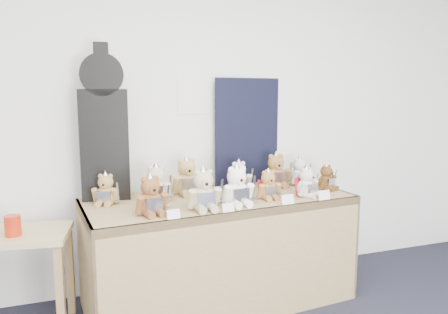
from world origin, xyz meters
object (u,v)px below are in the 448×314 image
object	(u,v)px
guitar_case	(104,125)
display_table	(224,223)
teddy_front_far_right	(307,183)
teddy_back_far_left	(106,191)
red_cup	(13,226)
teddy_back_end	(300,172)
teddy_back_centre_left	(187,178)
teddy_front_end	(327,178)
teddy_front_left	(204,192)
teddy_front_far_left	(151,197)
teddy_back_right	(276,172)
teddy_back_left	(156,185)
teddy_front_centre	(237,188)
teddy_front_right	(268,186)
side_table	(4,251)
teddy_back_centre_right	(239,178)

from	to	relation	value
guitar_case	display_table	bearing A→B (deg)	-12.67
teddy_front_far_right	teddy_back_far_left	xyz separation A→B (m)	(-1.44, 0.26, -0.00)
red_cup	teddy_back_end	xyz separation A→B (m)	(2.19, 0.20, 0.17)
guitar_case	teddy_back_centre_left	xyz separation A→B (m)	(0.59, -0.04, -0.42)
teddy_front_end	teddy_front_left	bearing A→B (deg)	169.22
guitar_case	teddy_front_far_left	xyz separation A→B (m)	(0.23, -0.51, -0.43)
teddy_front_left	teddy_back_end	size ratio (longest dim) A/B	1.17
teddy_front_far_left	teddy_back_right	size ratio (longest dim) A/B	0.92
teddy_back_end	teddy_back_left	bearing A→B (deg)	165.47
teddy_front_centre	teddy_front_right	bearing A→B (deg)	12.86
teddy_front_end	guitar_case	bearing A→B (deg)	147.90
teddy_front_left	teddy_back_end	bearing A→B (deg)	25.15
side_table	teddy_front_centre	world-z (taller)	teddy_front_centre
teddy_front_right	teddy_front_far_right	size ratio (longest dim) A/B	0.96
side_table	teddy_back_far_left	world-z (taller)	teddy_back_far_left
red_cup	teddy_back_end	size ratio (longest dim) A/B	0.50
teddy_front_left	teddy_front_far_right	world-z (taller)	teddy_front_left
teddy_front_right	red_cup	bearing A→B (deg)	175.47
side_table	teddy_front_left	distance (m)	1.37
teddy_front_left	teddy_front_end	xyz separation A→B (m)	(1.11, 0.25, -0.03)
teddy_front_left	display_table	bearing A→B (deg)	43.35
red_cup	teddy_back_far_left	bearing A→B (deg)	8.39
teddy_back_end	teddy_front_far_left	bearing A→B (deg)	178.59
display_table	side_table	distance (m)	1.50
display_table	teddy_back_right	distance (m)	0.69
teddy_front_right	teddy_front_far_right	bearing A→B (deg)	-4.94
teddy_back_end	teddy_front_end	bearing A→B (deg)	-83.66
side_table	red_cup	bearing A→B (deg)	-40.34
teddy_back_centre_right	teddy_back_right	xyz separation A→B (m)	(0.35, 0.04, 0.02)
teddy_front_left	teddy_back_centre_left	xyz separation A→B (m)	(0.01, 0.47, 0.00)
teddy_back_left	teddy_back_centre_right	bearing A→B (deg)	27.64
guitar_case	teddy_back_far_left	size ratio (longest dim) A/B	4.47
red_cup	teddy_front_centre	bearing A→B (deg)	-9.20
guitar_case	teddy_back_centre_left	size ratio (longest dim) A/B	3.48
guitar_case	teddy_front_far_left	bearing A→B (deg)	-57.73
guitar_case	teddy_front_far_right	world-z (taller)	guitar_case
teddy_front_left	teddy_back_end	world-z (taller)	teddy_front_left
teddy_back_right	teddy_back_end	xyz separation A→B (m)	(0.22, -0.00, -0.02)
teddy_front_centre	teddy_front_right	distance (m)	0.30
teddy_front_end	teddy_back_far_left	bearing A→B (deg)	152.78
teddy_back_centre_left	teddy_back_right	bearing A→B (deg)	-2.79
side_table	teddy_back_end	size ratio (longest dim) A/B	3.32
teddy_back_end	display_table	bearing A→B (deg)	178.07
guitar_case	teddy_back_right	world-z (taller)	guitar_case
teddy_back_centre_right	teddy_back_right	bearing A→B (deg)	-0.74
teddy_front_far_left	teddy_front_right	xyz separation A→B (m)	(0.89, 0.13, -0.02)
display_table	teddy_back_end	xyz separation A→B (m)	(0.77, 0.27, 0.28)
teddy_front_far_left	teddy_back_end	xyz separation A→B (m)	(1.35, 0.48, -0.01)
teddy_front_far_left	teddy_back_far_left	bearing A→B (deg)	112.87
teddy_front_far_right	teddy_front_right	bearing A→B (deg)	148.55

